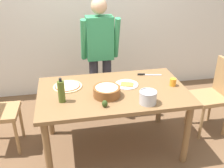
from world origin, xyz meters
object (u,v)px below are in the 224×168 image
Objects in this scene: dining_table at (113,98)px; avocado at (105,104)px; olive_oil_bottle at (61,91)px; cup_orange at (173,82)px; pizza_raw_on_board at (68,86)px; chef_knife at (146,75)px; person_cook at (100,52)px; popcorn_bowl at (107,91)px; chair_wooden_right at (215,92)px; steel_pot at (148,97)px; plate_with_slice at (127,84)px.

avocado reaches higher than dining_table.
cup_orange is (1.22, 0.12, -0.07)m from olive_oil_bottle.
pizza_raw_on_board reaches higher than chef_knife.
pizza_raw_on_board is at bearing -127.87° from person_cook.
popcorn_bowl is at bearing -127.33° from dining_table.
person_cook is at bearing 91.61° from dining_table.
chair_wooden_right is 1.17m from steel_pot.
avocado is (-0.06, -0.21, -0.03)m from popcorn_bowl.
person_cook is 6.33× the size of olive_oil_bottle.
person_cook is 1.14m from steel_pot.
cup_orange is at bearing -59.27° from chef_knife.
chair_wooden_right is at bearing -25.50° from person_cook.
chef_knife is 0.89m from avocado.
pizza_raw_on_board is at bearing 160.16° from dining_table.
olive_oil_bottle reaches higher than chef_knife.
steel_pot is at bearing -33.78° from pizza_raw_on_board.
cup_orange is (0.76, 0.09, -0.02)m from popcorn_bowl.
dining_table is at bearing 66.09° from avocado.
dining_table is 0.60m from olive_oil_bottle.
popcorn_bowl is 1.61× the size of steel_pot.
pizza_raw_on_board is (-0.48, 0.17, 0.10)m from dining_table.
olive_oil_bottle is 0.85m from steel_pot.
pizza_raw_on_board is 1.10× the size of chef_knife.
chef_knife is at bearing 33.03° from dining_table.
chef_knife is (0.20, 0.65, -0.06)m from steel_pot.
dining_table is 0.46m from steel_pot.
plate_with_slice is 0.93× the size of popcorn_bowl.
steel_pot is 2.48× the size of avocado.
cup_orange reaches higher than chef_knife.
plate_with_slice reaches higher than pizza_raw_on_board.
cup_orange is (0.39, 0.31, -0.02)m from steel_pot.
person_cook is 0.69m from chef_knife.
chair_wooden_right is at bearing 11.93° from cup_orange.
pizza_raw_on_board is (-0.45, -0.58, -0.17)m from person_cook.
steel_pot is at bearing -49.95° from dining_table.
olive_oil_bottle is 0.89× the size of chef_knife.
steel_pot is at bearing -75.92° from plate_with_slice.
cup_orange is (0.70, -0.78, -0.14)m from person_cook.
plate_with_slice is 3.71× the size of avocado.
cup_orange is 0.39m from chef_knife.
plate_with_slice is at bearing 17.98° from olive_oil_bottle.
plate_with_slice is 0.52m from avocado.
pizza_raw_on_board is at bearing 123.75° from avocado.
steel_pot is at bearing -13.14° from olive_oil_bottle.
steel_pot reaches higher than chef_knife.
pizza_raw_on_board is at bearing 178.22° from chair_wooden_right.
plate_with_slice is at bearing -178.72° from chair_wooden_right.
steel_pot is at bearing -141.47° from cup_orange.
plate_with_slice reaches higher than chef_knife.
plate_with_slice is 0.51m from cup_orange.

